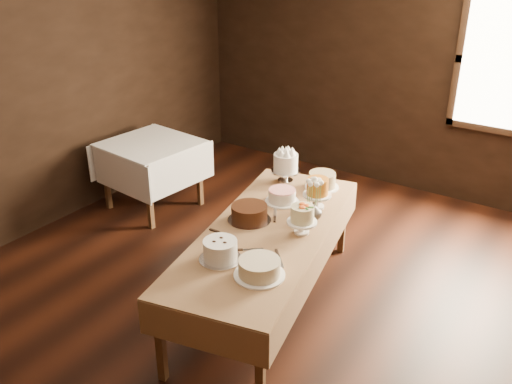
% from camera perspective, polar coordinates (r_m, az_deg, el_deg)
% --- Properties ---
extents(floor, '(5.00, 6.00, 0.01)m').
position_cam_1_polar(floor, '(4.78, -1.36, -11.21)').
color(floor, black).
rests_on(floor, ground).
extents(wall_back, '(5.00, 0.02, 2.80)m').
position_cam_1_polar(wall_back, '(6.67, 13.86, 12.14)').
color(wall_back, black).
rests_on(wall_back, ground).
extents(wall_left, '(0.02, 6.00, 2.80)m').
position_cam_1_polar(wall_left, '(5.85, -22.23, 9.18)').
color(wall_left, black).
rests_on(wall_left, ground).
extents(display_table, '(1.35, 2.42, 0.71)m').
position_cam_1_polar(display_table, '(4.40, 1.15, -4.48)').
color(display_table, '#482C16').
rests_on(display_table, ground).
extents(side_table, '(0.99, 0.99, 0.76)m').
position_cam_1_polar(side_table, '(6.15, -10.64, 4.18)').
color(side_table, '#482C16').
rests_on(side_table, ground).
extents(cake_meringue, '(0.28, 0.28, 0.28)m').
position_cam_1_polar(cake_meringue, '(5.16, 3.02, 2.38)').
color(cake_meringue, silver).
rests_on(cake_meringue, display_table).
extents(cake_speckled, '(0.31, 0.31, 0.14)m').
position_cam_1_polar(cake_speckled, '(5.09, 6.73, 1.16)').
color(cake_speckled, white).
rests_on(cake_speckled, display_table).
extents(cake_lattice, '(0.29, 0.29, 0.11)m').
position_cam_1_polar(cake_lattice, '(4.80, 2.66, -0.48)').
color(cake_lattice, white).
rests_on(cake_lattice, display_table).
extents(cake_caramel, '(0.24, 0.24, 0.28)m').
position_cam_1_polar(cake_caramel, '(4.70, 6.22, -0.27)').
color(cake_caramel, white).
rests_on(cake_caramel, display_table).
extents(cake_chocolate, '(0.38, 0.38, 0.14)m').
position_cam_1_polar(cake_chocolate, '(4.48, -0.68, -2.21)').
color(cake_chocolate, silver).
rests_on(cake_chocolate, display_table).
extents(cake_flowers, '(0.24, 0.24, 0.24)m').
position_cam_1_polar(cake_flowers, '(4.30, 4.70, -2.95)').
color(cake_flowers, white).
rests_on(cake_flowers, display_table).
extents(cake_swirl, '(0.31, 0.31, 0.16)m').
position_cam_1_polar(cake_swirl, '(3.98, -3.65, -6.00)').
color(cake_swirl, silver).
rests_on(cake_swirl, display_table).
extents(cake_cream, '(0.35, 0.35, 0.12)m').
position_cam_1_polar(cake_cream, '(3.81, 0.35, -7.77)').
color(cake_cream, white).
rests_on(cake_cream, display_table).
extents(cake_server_a, '(0.20, 0.17, 0.01)m').
position_cam_1_polar(cake_server_a, '(4.12, -0.30, -5.84)').
color(cake_server_a, silver).
rests_on(cake_server_a, display_table).
extents(cake_server_b, '(0.18, 0.19, 0.01)m').
position_cam_1_polar(cake_server_b, '(3.98, 2.49, -7.11)').
color(cake_server_b, silver).
rests_on(cake_server_b, display_table).
extents(cake_server_c, '(0.14, 0.22, 0.01)m').
position_cam_1_polar(cake_server_c, '(4.63, 1.96, -2.11)').
color(cake_server_c, silver).
rests_on(cake_server_c, display_table).
extents(cake_server_d, '(0.16, 0.21, 0.01)m').
position_cam_1_polar(cake_server_d, '(4.57, 5.18, -2.63)').
color(cake_server_d, silver).
rests_on(cake_server_d, display_table).
extents(cake_server_e, '(0.24, 0.03, 0.01)m').
position_cam_1_polar(cake_server_e, '(4.31, -3.00, -4.41)').
color(cake_server_e, silver).
rests_on(cake_server_e, display_table).
extents(flower_vase, '(0.15, 0.15, 0.15)m').
position_cam_1_polar(flower_vase, '(4.53, 5.84, -1.93)').
color(flower_vase, '#2D2823').
rests_on(flower_vase, display_table).
extents(flower_bouquet, '(0.14, 0.14, 0.20)m').
position_cam_1_polar(flower_bouquet, '(4.44, 5.95, 0.30)').
color(flower_bouquet, white).
rests_on(flower_bouquet, flower_vase).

